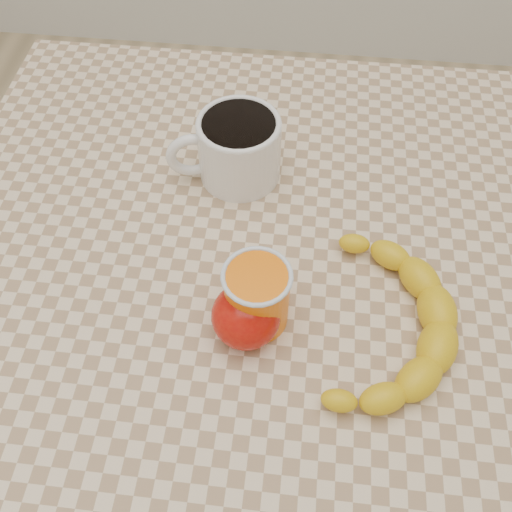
# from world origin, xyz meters

# --- Properties ---
(ground) EXTENTS (3.00, 3.00, 0.00)m
(ground) POSITION_xyz_m (0.00, 0.00, 0.00)
(ground) COLOR tan
(ground) RESTS_ON ground
(table) EXTENTS (0.80, 0.80, 0.75)m
(table) POSITION_xyz_m (0.00, 0.00, 0.66)
(table) COLOR beige
(table) RESTS_ON ground
(coffee_mug) EXTENTS (0.15, 0.13, 0.09)m
(coffee_mug) POSITION_xyz_m (-0.04, 0.14, 0.80)
(coffee_mug) COLOR white
(coffee_mug) RESTS_ON table
(orange_juice_glass) EXTENTS (0.07, 0.07, 0.08)m
(orange_juice_glass) POSITION_xyz_m (0.01, -0.07, 0.79)
(orange_juice_glass) COLOR orange
(orange_juice_glass) RESTS_ON table
(apple) EXTENTS (0.09, 0.09, 0.07)m
(apple) POSITION_xyz_m (-0.00, -0.09, 0.78)
(apple) COLOR #A40905
(apple) RESTS_ON table
(banana) EXTENTS (0.30, 0.34, 0.04)m
(banana) POSITION_xyz_m (0.14, -0.07, 0.77)
(banana) COLOR yellow
(banana) RESTS_ON table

